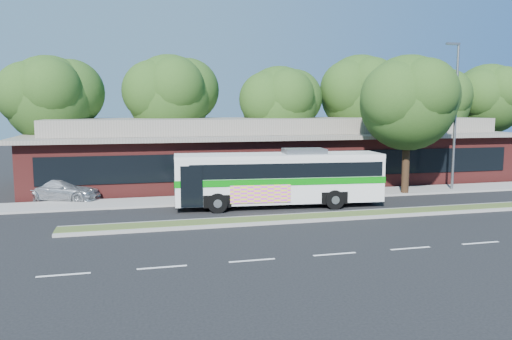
% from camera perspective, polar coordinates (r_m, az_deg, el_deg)
% --- Properties ---
extents(ground, '(120.00, 120.00, 0.00)m').
position_cam_1_polar(ground, '(23.66, 10.90, -5.57)').
color(ground, black).
rests_on(ground, ground).
extents(median_strip, '(26.00, 1.10, 0.15)m').
position_cam_1_polar(median_strip, '(24.18, 10.30, -5.10)').
color(median_strip, '#3F5423').
rests_on(median_strip, ground).
extents(sidewalk, '(44.00, 2.60, 0.12)m').
position_cam_1_polar(sidewalk, '(29.45, 5.61, -2.88)').
color(sidewalk, gray).
rests_on(sidewalk, ground).
extents(plaza_building, '(33.20, 11.20, 4.45)m').
position_cam_1_polar(plaza_building, '(35.41, 2.03, 2.19)').
color(plaza_building, maroon).
rests_on(plaza_building, ground).
extents(lamp_post, '(0.93, 0.18, 9.07)m').
position_cam_1_polar(lamp_post, '(33.19, 21.78, 6.17)').
color(lamp_post, slate).
rests_on(lamp_post, ground).
extents(tree_bg_a, '(6.47, 5.80, 8.63)m').
position_cam_1_polar(tree_bg_a, '(36.33, -21.86, 7.72)').
color(tree_bg_a, black).
rests_on(tree_bg_a, ground).
extents(tree_bg_b, '(6.69, 6.00, 9.00)m').
position_cam_1_polar(tree_bg_b, '(37.19, -9.21, 8.52)').
color(tree_bg_b, black).
rests_on(tree_bg_b, ground).
extents(tree_bg_c, '(6.24, 5.60, 8.26)m').
position_cam_1_polar(tree_bg_c, '(37.75, 3.20, 7.74)').
color(tree_bg_c, black).
rests_on(tree_bg_c, ground).
extents(tree_bg_d, '(6.91, 6.20, 9.37)m').
position_cam_1_polar(tree_bg_d, '(41.35, 12.24, 8.67)').
color(tree_bg_d, black).
rests_on(tree_bg_d, ground).
extents(tree_bg_e, '(6.47, 5.80, 8.50)m').
position_cam_1_polar(tree_bg_e, '(43.46, 19.94, 7.43)').
color(tree_bg_e, black).
rests_on(tree_bg_e, ground).
extents(tree_bg_f, '(6.69, 6.00, 8.92)m').
position_cam_1_polar(tree_bg_f, '(47.87, 25.30, 7.49)').
color(tree_bg_f, black).
rests_on(tree_bg_f, ground).
extents(transit_bus, '(10.96, 3.29, 3.03)m').
position_cam_1_polar(transit_bus, '(26.03, 2.74, -0.53)').
color(transit_bus, silver).
rests_on(transit_bus, ground).
extents(sedan, '(4.78, 3.30, 1.28)m').
position_cam_1_polar(sedan, '(29.80, -21.40, -2.08)').
color(sedan, '#B6B9BD').
rests_on(sedan, ground).
extents(sidewalk_tree, '(6.22, 5.58, 8.23)m').
position_cam_1_polar(sidewalk_tree, '(31.12, 17.50, 7.57)').
color(sidewalk_tree, black).
rests_on(sidewalk_tree, ground).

